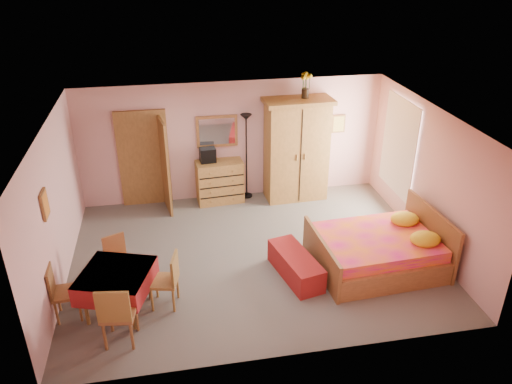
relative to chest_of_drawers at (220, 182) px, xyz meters
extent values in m
plane|color=slate|center=(0.34, -2.26, -0.47)|extent=(6.50, 6.50, 0.00)
plane|color=brown|center=(0.34, -2.26, 2.13)|extent=(6.50, 6.50, 0.00)
cube|color=#D89E9D|center=(0.34, 0.24, 0.83)|extent=(6.50, 0.10, 2.60)
cube|color=#D89E9D|center=(0.34, -4.76, 0.83)|extent=(6.50, 0.10, 2.60)
cube|color=#D89E9D|center=(-2.91, -2.26, 0.83)|extent=(0.10, 5.00, 2.60)
cube|color=#D89E9D|center=(3.59, -2.26, 0.83)|extent=(0.10, 5.00, 2.60)
cube|color=#9E6B35|center=(-1.56, 0.21, 0.56)|extent=(1.06, 0.12, 2.15)
cube|color=white|center=(3.55, -1.06, 0.98)|extent=(0.08, 1.40, 1.95)
cube|color=orange|center=(-2.88, -2.86, 1.23)|extent=(0.04, 0.32, 0.42)
cube|color=#D8BF59|center=(2.69, 0.21, 1.08)|extent=(0.30, 0.04, 0.40)
cube|color=#AF7B3B|center=(0.00, 0.00, 0.00)|extent=(1.03, 0.57, 0.94)
cube|color=silver|center=(0.00, 0.21, 1.08)|extent=(0.87, 0.05, 0.69)
cube|color=black|center=(-0.23, 0.05, 0.62)|extent=(0.35, 0.27, 0.31)
cube|color=black|center=(0.61, 0.11, 0.49)|extent=(0.33, 0.33, 1.92)
cube|color=#AE7B3A|center=(1.67, -0.09, 0.66)|extent=(1.47, 0.80, 2.25)
cube|color=yellow|center=(1.82, -0.06, 2.05)|extent=(0.23, 0.23, 0.54)
cube|color=#E41678|center=(2.38, -2.96, 0.03)|extent=(2.23, 1.81, 0.99)
cube|color=maroon|center=(0.93, -2.99, -0.26)|extent=(0.74, 1.35, 0.42)
cube|color=maroon|center=(-1.97, -3.37, -0.10)|extent=(1.27, 1.27, 0.73)
cube|color=#985E33|center=(-1.90, -4.03, 0.04)|extent=(0.53, 0.53, 1.02)
cube|color=#A57037|center=(-1.99, -2.61, -0.05)|extent=(0.50, 0.50, 0.83)
cube|color=#A86A39|center=(-2.71, -3.35, -0.02)|extent=(0.44, 0.44, 0.90)
cube|color=#A87739|center=(-1.27, -3.34, -0.01)|extent=(0.50, 0.50, 0.91)
camera|label=1|loc=(-1.01, -9.75, 4.69)|focal=35.00mm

